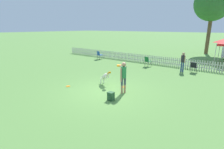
% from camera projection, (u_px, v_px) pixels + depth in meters
% --- Properties ---
extents(ground_plane, '(240.00, 240.00, 0.00)m').
position_uv_depth(ground_plane, '(108.00, 92.00, 9.44)').
color(ground_plane, '#5B8C42').
extents(handler_person, '(0.89, 0.88, 1.67)m').
position_uv_depth(handler_person, '(123.00, 74.00, 8.99)').
color(handler_person, tan).
rests_on(handler_person, ground_plane).
extents(leaping_dog, '(1.13, 0.53, 0.92)m').
position_uv_depth(leaping_dog, '(105.00, 76.00, 10.45)').
color(leaping_dog, beige).
rests_on(leaping_dog, ground_plane).
extents(frisbee_near_handler, '(0.25, 0.25, 0.02)m').
position_uv_depth(frisbee_near_handler, '(68.00, 86.00, 10.26)').
color(frisbee_near_handler, orange).
rests_on(frisbee_near_handler, ground_plane).
extents(frisbee_near_dog, '(0.25, 0.25, 0.02)m').
position_uv_depth(frisbee_near_dog, '(124.00, 87.00, 10.11)').
color(frisbee_near_dog, orange).
rests_on(frisbee_near_dog, ground_plane).
extents(backpack_on_grass, '(0.28, 0.28, 0.41)m').
position_uv_depth(backpack_on_grass, '(111.00, 96.00, 8.29)').
color(backpack_on_grass, '#2D5633').
rests_on(backpack_on_grass, ground_plane).
extents(picket_fence, '(25.47, 0.04, 0.80)m').
position_uv_depth(picket_fence, '(165.00, 61.00, 15.76)').
color(picket_fence, beige).
rests_on(picket_fence, ground_plane).
extents(folding_chair_blue_left, '(0.46, 0.48, 0.80)m').
position_uv_depth(folding_chair_blue_left, '(194.00, 66.00, 13.29)').
color(folding_chair_blue_left, '#333338').
rests_on(folding_chair_blue_left, ground_plane).
extents(folding_chair_center, '(0.60, 0.61, 0.87)m').
position_uv_depth(folding_chair_center, '(147.00, 61.00, 15.32)').
color(folding_chair_center, '#333338').
rests_on(folding_chair_center, ground_plane).
extents(folding_chair_green_right, '(0.66, 0.68, 0.88)m').
position_uv_depth(folding_chair_green_right, '(99.00, 54.00, 18.79)').
color(folding_chair_green_right, '#333338').
rests_on(folding_chair_green_right, ground_plane).
extents(spectator_standing, '(0.38, 0.27, 1.52)m').
position_uv_depth(spectator_standing, '(183.00, 60.00, 13.35)').
color(spectator_standing, '#334C7A').
rests_on(spectator_standing, ground_plane).
extents(tree_left_grove, '(4.37, 4.37, 8.43)m').
position_uv_depth(tree_left_grove, '(213.00, 3.00, 21.27)').
color(tree_left_grove, brown).
rests_on(tree_left_grove, ground_plane).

